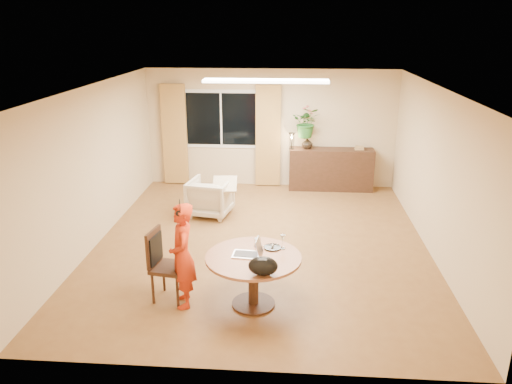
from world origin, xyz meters
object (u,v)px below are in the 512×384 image
child (182,256)px  sideboard (331,169)px  dining_chair (169,266)px  armchair (210,197)px  dining_table (253,267)px

child → sideboard: (2.24, 4.98, -0.25)m
dining_chair → child: (0.21, -0.12, 0.21)m
armchair → sideboard: bearing=-133.7°
dining_chair → armchair: (0.04, 3.11, -0.13)m
dining_table → sideboard: sideboard is taller
dining_chair → dining_table: bearing=6.0°
child → sideboard: child is taller
dining_chair → child: bearing=-20.1°
armchair → sideboard: sideboard is taller
dining_chair → sideboard: dining_chair is taller
armchair → dining_table: bearing=119.2°
dining_chair → armchair: dining_chair is taller
dining_table → child: size_ratio=0.88×
dining_table → armchair: armchair is taller
sideboard → dining_chair: bearing=-116.7°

